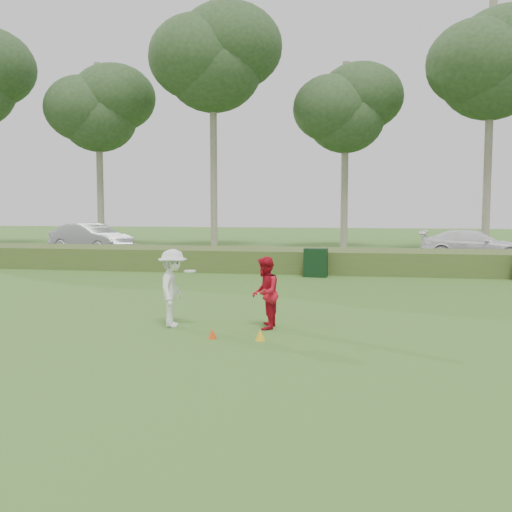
% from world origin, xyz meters
% --- Properties ---
extents(ground, '(120.00, 120.00, 0.00)m').
position_xyz_m(ground, '(0.00, 0.00, 0.00)').
color(ground, '#356622').
rests_on(ground, ground).
extents(reed_strip, '(80.00, 3.00, 0.90)m').
position_xyz_m(reed_strip, '(0.00, 12.00, 0.45)').
color(reed_strip, '#415923').
rests_on(reed_strip, ground).
extents(park_road, '(80.00, 6.00, 0.06)m').
position_xyz_m(park_road, '(0.00, 17.00, 0.03)').
color(park_road, '#2D2D2D').
rests_on(park_road, ground).
extents(tree_2, '(6.50, 6.50, 12.00)m').
position_xyz_m(tree_2, '(-14.00, 24.00, 8.97)').
color(tree_2, gray).
rests_on(tree_2, ground).
extents(tree_3, '(7.80, 7.80, 15.50)m').
position_xyz_m(tree_3, '(-6.00, 23.00, 11.60)').
color(tree_3, gray).
rests_on(tree_3, ground).
extents(tree_4, '(6.24, 6.24, 11.50)m').
position_xyz_m(tree_4, '(2.00, 24.50, 8.59)').
color(tree_4, gray).
rests_on(tree_4, ground).
extents(tree_5, '(7.28, 7.28, 14.00)m').
position_xyz_m(tree_5, '(10.00, 22.50, 10.47)').
color(tree_5, gray).
rests_on(tree_5, ground).
extents(player_white, '(0.92, 1.19, 1.74)m').
position_xyz_m(player_white, '(-1.27, 0.47, 0.87)').
color(player_white, white).
rests_on(player_white, ground).
extents(player_red, '(0.62, 0.78, 1.59)m').
position_xyz_m(player_red, '(0.80, 0.58, 0.80)').
color(player_red, red).
rests_on(player_red, ground).
extents(cone_orange, '(0.18, 0.18, 0.20)m').
position_xyz_m(cone_orange, '(-0.10, -0.54, 0.10)').
color(cone_orange, '#E6400C').
rests_on(cone_orange, ground).
extents(cone_yellow, '(0.21, 0.21, 0.23)m').
position_xyz_m(cone_yellow, '(0.88, -0.54, 0.12)').
color(cone_yellow, gold).
rests_on(cone_yellow, ground).
extents(utility_cabinet, '(0.91, 0.61, 1.09)m').
position_xyz_m(utility_cabinet, '(1.25, 10.04, 0.54)').
color(utility_cabinet, black).
rests_on(utility_cabinet, ground).
extents(car_mid, '(5.39, 3.58, 1.68)m').
position_xyz_m(car_mid, '(-11.77, 17.95, 0.90)').
color(car_mid, '#BCBBC0').
rests_on(car_mid, park_road).
extents(car_right, '(5.35, 2.96, 1.47)m').
position_xyz_m(car_right, '(8.40, 17.44, 0.79)').
color(car_right, white).
rests_on(car_right, park_road).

